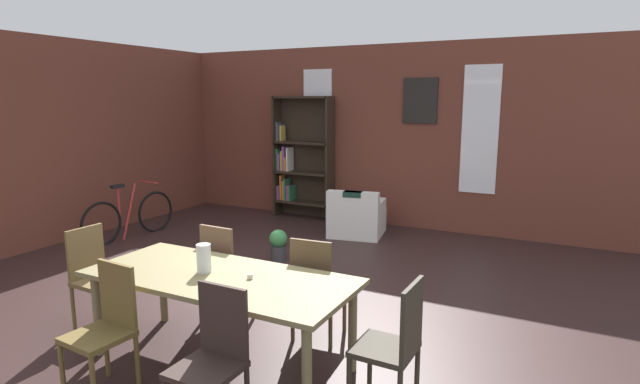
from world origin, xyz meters
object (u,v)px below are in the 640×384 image
object	(u,v)px
bicycle_second	(130,216)
bookshelf_tall	(299,159)
vase_on_table	(204,258)
dining_chair_near_left	(106,325)
dining_chair_far_right	(316,285)
dining_chair_head_left	(95,274)
dining_table	(220,284)
potted_plant_by_shelf	(278,244)
dining_chair_near_right	(213,356)
dining_chair_head_right	(395,343)
armchair_white	(357,218)
dining_chair_far_left	(225,268)

from	to	relation	value
bicycle_second	bookshelf_tall	bearing A→B (deg)	56.57
vase_on_table	bicycle_second	size ratio (longest dim) A/B	0.14
dining_chair_near_left	bookshelf_tall	size ratio (longest dim) A/B	0.44
dining_chair_far_right	dining_chair_head_left	distance (m)	2.09
dining_table	vase_on_table	world-z (taller)	vase_on_table
potted_plant_by_shelf	dining_chair_near_right	bearing A→B (deg)	-64.83
dining_chair_head_left	potted_plant_by_shelf	size ratio (longest dim) A/B	2.23
dining_chair_head_right	bicycle_second	size ratio (longest dim) A/B	0.57
dining_chair_near_right	dining_chair_head_right	world-z (taller)	same
bicycle_second	potted_plant_by_shelf	size ratio (longest dim) A/B	3.89
bicycle_second	potted_plant_by_shelf	distance (m)	2.65
vase_on_table	bookshelf_tall	bearing A→B (deg)	111.01
dining_table	dining_chair_head_left	size ratio (longest dim) A/B	2.31
dining_chair_near_right	dining_chair_head_right	distance (m)	1.20
dining_table	bookshelf_tall	size ratio (longest dim) A/B	1.01
bookshelf_tall	dining_chair_head_left	bearing A→B (deg)	-83.68
dining_table	dining_chair_head_right	bearing A→B (deg)	-0.06
potted_plant_by_shelf	vase_on_table	bearing A→B (deg)	-71.22
vase_on_table	dining_chair_near_right	bearing A→B (deg)	-47.26
potted_plant_by_shelf	dining_chair_far_right	bearing A→B (deg)	-49.65
dining_table	potted_plant_by_shelf	distance (m)	2.67
dining_chair_far_right	armchair_white	xyz separation A→B (m)	(-1.07, 3.41, -0.23)
dining_chair_far_left	bicycle_second	xyz separation A→B (m)	(-3.13, 1.66, -0.18)
dining_chair_near_left	bookshelf_tall	world-z (taller)	bookshelf_tall
dining_chair_head_left	armchair_white	distance (m)	4.21
dining_chair_head_left	dining_chair_near_right	size ratio (longest dim) A/B	1.00
bookshelf_tall	armchair_white	world-z (taller)	bookshelf_tall
vase_on_table	bookshelf_tall	xyz separation A→B (m)	(-1.85, 4.83, 0.20)
armchair_white	dining_chair_near_right	bearing A→B (deg)	-77.52
dining_chair_far_left	bookshelf_tall	bearing A→B (deg)	110.09
dining_chair_head_left	bookshelf_tall	size ratio (longest dim) A/B	0.44
dining_chair_far_left	dining_chair_near_left	size ratio (longest dim) A/B	1.00
dining_chair_near_left	armchair_white	size ratio (longest dim) A/B	1.02
dining_chair_far_right	potted_plant_by_shelf	distance (m)	2.31
dining_table	dining_chair_head_right	xyz separation A→B (m)	(1.47, -0.00, -0.16)
dining_chair_near_left	potted_plant_by_shelf	bearing A→B (deg)	98.96
dining_chair_far_left	potted_plant_by_shelf	distance (m)	1.84
dining_chair_head_right	armchair_white	distance (m)	4.59
dining_table	bookshelf_tall	xyz separation A→B (m)	(-2.01, 4.83, 0.39)
vase_on_table	dining_chair_near_right	world-z (taller)	vase_on_table
dining_chair_head_right	armchair_white	world-z (taller)	dining_chair_head_right
dining_chair_head_left	dining_chair_near_left	distance (m)	1.21
dining_chair_head_left	armchair_white	bearing A→B (deg)	77.62
dining_chair_far_right	armchair_white	size ratio (longest dim) A/B	1.02
dining_chair_head_left	dining_chair_near_right	world-z (taller)	same
vase_on_table	dining_chair_near_right	distance (m)	1.02
dining_chair_near_right	dining_chair_near_left	bearing A→B (deg)	-179.99
vase_on_table	bookshelf_tall	size ratio (longest dim) A/B	0.11
dining_chair_near_right	bicycle_second	size ratio (longest dim) A/B	0.57
dining_chair_far_left	dining_chair_far_right	xyz separation A→B (m)	(1.00, 0.00, 0.00)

